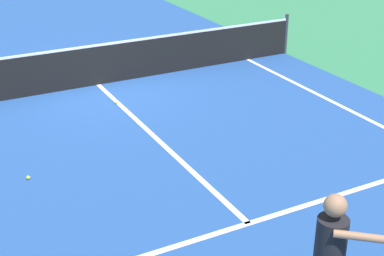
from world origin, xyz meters
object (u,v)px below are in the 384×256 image
(player_near, at_px, (333,251))
(tennis_ball_near_net, at_px, (117,103))
(net, at_px, (97,64))
(tennis_ball_mid_court, at_px, (28,178))

(player_near, xyz_separation_m, tennis_ball_near_net, (0.36, 7.18, -1.03))
(net, relative_size, tennis_ball_near_net, 162.00)
(player_near, relative_size, tennis_ball_mid_court, 25.89)
(net, xyz_separation_m, tennis_ball_mid_court, (-2.46, -3.69, -0.46))
(tennis_ball_near_net, bearing_deg, tennis_ball_mid_court, -135.53)
(net, distance_m, player_near, 8.53)
(player_near, xyz_separation_m, tennis_ball_mid_court, (-2.06, 4.81, -1.03))
(tennis_ball_mid_court, bearing_deg, tennis_ball_near_net, 44.47)
(tennis_ball_mid_court, xyz_separation_m, tennis_ball_near_net, (2.42, 2.37, 0.00))
(tennis_ball_mid_court, bearing_deg, net, 56.32)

